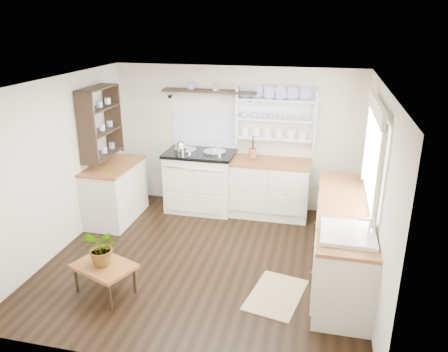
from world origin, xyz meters
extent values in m
cube|color=black|center=(0.00, 0.00, 0.00)|extent=(4.00, 3.80, 0.01)
cube|color=beige|center=(0.00, 1.90, 1.15)|extent=(4.00, 0.02, 2.30)
cube|color=beige|center=(2.00, 0.00, 1.15)|extent=(0.02, 3.80, 2.30)
cube|color=beige|center=(-2.00, 0.00, 1.15)|extent=(0.02, 3.80, 2.30)
cube|color=white|center=(0.00, 0.00, 2.30)|extent=(4.00, 3.80, 0.01)
cube|color=white|center=(1.96, 0.15, 1.50)|extent=(0.04, 1.40, 1.00)
cube|color=white|center=(1.94, 0.15, 1.50)|extent=(0.02, 1.50, 1.10)
cube|color=beige|center=(1.92, 0.15, 2.08)|extent=(0.04, 1.55, 0.18)
cube|color=white|center=(-0.51, 1.57, 0.47)|extent=(1.06, 0.69, 0.93)
cube|color=black|center=(-0.51, 1.57, 0.96)|extent=(1.10, 0.73, 0.05)
cylinder|color=silver|center=(-0.76, 1.57, 1.00)|extent=(0.36, 0.36, 0.03)
cylinder|color=silver|center=(-0.27, 1.57, 1.00)|extent=(0.36, 0.36, 0.03)
cylinder|color=silver|center=(-0.51, 1.19, 0.83)|extent=(0.95, 0.02, 0.02)
cube|color=beige|center=(0.60, 1.60, 0.44)|extent=(1.25, 0.60, 0.88)
cube|color=brown|center=(0.60, 1.60, 0.88)|extent=(1.27, 0.63, 0.04)
cube|color=beige|center=(1.70, 0.10, 0.44)|extent=(0.60, 2.40, 0.88)
cube|color=brown|center=(1.70, 0.10, 0.88)|extent=(0.62, 2.43, 0.04)
cube|color=white|center=(1.70, -0.65, 0.80)|extent=(0.55, 0.60, 0.28)
cylinder|color=silver|center=(1.90, -0.65, 1.00)|extent=(0.02, 0.02, 0.22)
cube|color=beige|center=(-1.70, 0.90, 0.44)|extent=(0.60, 1.10, 0.88)
cube|color=brown|center=(-1.70, 0.90, 0.88)|extent=(0.62, 1.13, 0.04)
cube|color=white|center=(0.65, 1.88, 1.55)|extent=(1.20, 0.03, 0.90)
cube|color=white|center=(0.65, 1.79, 1.55)|extent=(1.20, 0.22, 0.02)
cylinder|color=navy|center=(0.65, 1.80, 1.82)|extent=(0.20, 0.02, 0.20)
cube|color=black|center=(-0.40, 1.77, 1.92)|extent=(1.50, 0.24, 0.04)
cone|color=black|center=(-1.05, 1.84, 1.81)|extent=(0.06, 0.20, 0.06)
cone|color=black|center=(0.25, 1.84, 1.81)|extent=(0.06, 0.20, 0.06)
cube|color=black|center=(-1.84, 0.90, 1.55)|extent=(0.28, 0.80, 1.05)
cylinder|color=brown|center=(0.31, 1.68, 0.98)|extent=(0.12, 0.12, 0.14)
cube|color=brown|center=(-0.94, -0.95, 0.34)|extent=(0.79, 0.69, 0.04)
cylinder|color=black|center=(-1.27, -1.02, 0.16)|extent=(0.04, 0.04, 0.32)
cylinder|color=black|center=(-1.13, -0.67, 0.16)|extent=(0.04, 0.04, 0.32)
cylinder|color=black|center=(-0.74, -1.23, 0.16)|extent=(0.04, 0.04, 0.32)
cylinder|color=black|center=(-0.61, -0.88, 0.16)|extent=(0.04, 0.04, 0.32)
imported|color=#3F7233|center=(-0.94, -0.95, 0.58)|extent=(0.51, 0.49, 0.44)
cube|color=#7A6347|center=(0.99, -0.58, 0.01)|extent=(0.71, 0.94, 0.02)
camera|label=1|loc=(1.36, -4.83, 3.01)|focal=35.00mm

